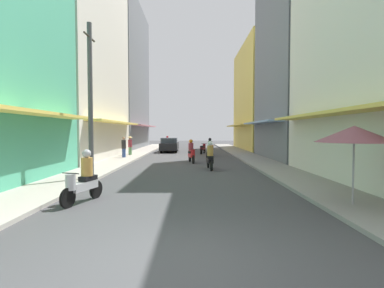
% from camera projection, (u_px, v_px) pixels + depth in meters
% --- Properties ---
extents(ground_plane, '(88.86, 88.86, 0.00)m').
position_uv_depth(ground_plane, '(188.00, 161.00, 20.77)').
color(ground_plane, '#424244').
extents(sidewalk_left, '(2.18, 48.39, 0.12)m').
position_uv_depth(sidewalk_left, '(120.00, 160.00, 20.76)').
color(sidewalk_left, '#ADA89E').
rests_on(sidewalk_left, ground).
extents(sidewalk_right, '(2.18, 48.39, 0.12)m').
position_uv_depth(sidewalk_right, '(256.00, 160.00, 20.76)').
color(sidewalk_right, gray).
rests_on(sidewalk_right, ground).
extents(building_left_mid, '(7.05, 12.48, 15.58)m').
position_uv_depth(building_left_mid, '(71.00, 57.00, 21.92)').
color(building_left_mid, silver).
rests_on(building_left_mid, ground).
extents(building_left_far, '(7.05, 13.29, 17.44)m').
position_uv_depth(building_left_far, '(116.00, 77.00, 35.15)').
color(building_left_far, slate).
rests_on(building_left_far, ground).
extents(building_right_mid, '(7.05, 9.17, 16.64)m').
position_uv_depth(building_right_mid, '(308.00, 49.00, 21.53)').
color(building_right_mid, slate).
rests_on(building_right_mid, ground).
extents(building_right_far, '(7.05, 12.39, 11.90)m').
position_uv_depth(building_right_far, '(268.00, 98.00, 33.04)').
color(building_right_far, '#EFD159').
rests_on(building_right_far, ground).
extents(motorbike_orange, '(0.72, 1.75, 1.58)m').
position_uv_depth(motorbike_orange, '(210.00, 148.00, 23.96)').
color(motorbike_orange, black).
rests_on(motorbike_orange, ground).
extents(motorbike_maroon, '(0.68, 1.77, 0.96)m').
position_uv_depth(motorbike_maroon, '(203.00, 148.00, 27.14)').
color(motorbike_maroon, black).
rests_on(motorbike_maroon, ground).
extents(motorbike_red, '(0.61, 1.79, 1.58)m').
position_uv_depth(motorbike_red, '(191.00, 152.00, 19.43)').
color(motorbike_red, black).
rests_on(motorbike_red, ground).
extents(motorbike_black, '(0.55, 1.81, 1.58)m').
position_uv_depth(motorbike_black, '(210.00, 157.00, 15.96)').
color(motorbike_black, black).
rests_on(motorbike_black, ground).
extents(motorbike_silver, '(0.74, 1.75, 1.58)m').
position_uv_depth(motorbike_silver, '(83.00, 179.00, 8.54)').
color(motorbike_silver, black).
rests_on(motorbike_silver, ground).
extents(motorbike_white, '(0.69, 1.76, 1.58)m').
position_uv_depth(motorbike_white, '(167.00, 143.00, 34.52)').
color(motorbike_white, black).
rests_on(motorbike_white, ground).
extents(parked_car, '(1.78, 4.11, 1.45)m').
position_uv_depth(parked_car, '(169.00, 145.00, 29.41)').
color(parked_car, black).
rests_on(parked_car, ground).
extents(pedestrian_crossing, '(0.44, 0.44, 1.73)m').
position_uv_depth(pedestrian_crossing, '(130.00, 145.00, 24.57)').
color(pedestrian_crossing, '#598C59').
rests_on(pedestrian_crossing, ground).
extents(pedestrian_midway, '(0.34, 0.34, 1.70)m').
position_uv_depth(pedestrian_midway, '(124.00, 148.00, 22.12)').
color(pedestrian_midway, '#334C8C').
rests_on(pedestrian_midway, ground).
extents(vendor_umbrella, '(2.04, 2.04, 2.27)m').
position_uv_depth(vendor_umbrella, '(354.00, 134.00, 7.80)').
color(vendor_umbrella, '#99999E').
rests_on(vendor_umbrella, ground).
extents(utility_pole, '(0.20, 1.20, 6.70)m').
position_uv_depth(utility_pole, '(90.00, 101.00, 12.22)').
color(utility_pole, '#4C4C4F').
rests_on(utility_pole, ground).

